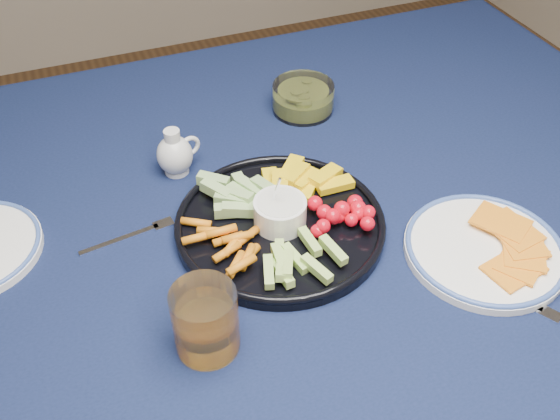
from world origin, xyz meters
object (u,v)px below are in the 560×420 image
object	(u,v)px
dining_table	(237,249)
cheese_plate	(485,248)
creamer_pitcher	(175,154)
pickle_bowl	(303,99)
crudite_platter	(279,220)
juice_tumbler	(206,324)

from	to	relation	value
dining_table	cheese_plate	size ratio (longest dim) A/B	7.10
creamer_pitcher	pickle_bowl	xyz separation A→B (m)	(0.27, 0.10, -0.01)
crudite_platter	pickle_bowl	size ratio (longest dim) A/B	2.75
crudite_platter	dining_table	bearing A→B (deg)	128.48
dining_table	cheese_plate	distance (m)	0.40
dining_table	juice_tumbler	distance (m)	0.29
crudite_platter	cheese_plate	size ratio (longest dim) A/B	1.37
pickle_bowl	cheese_plate	xyz separation A→B (m)	(0.10, -0.45, -0.01)
dining_table	creamer_pitcher	world-z (taller)	creamer_pitcher
creamer_pitcher	pickle_bowl	distance (m)	0.29
juice_tumbler	pickle_bowl	bearing A→B (deg)	54.62
dining_table	juice_tumbler	bearing A→B (deg)	-115.74
dining_table	juice_tumbler	xyz separation A→B (m)	(-0.11, -0.23, 0.13)
dining_table	cheese_plate	bearing A→B (deg)	-35.20
crudite_platter	juice_tumbler	size ratio (longest dim) A/B	3.28
dining_table	creamer_pitcher	size ratio (longest dim) A/B	19.73
dining_table	pickle_bowl	world-z (taller)	pickle_bowl
dining_table	cheese_plate	xyz separation A→B (m)	(0.31, -0.22, 0.10)
crudite_platter	cheese_plate	distance (m)	0.31
creamer_pitcher	cheese_plate	distance (m)	0.51
cheese_plate	dining_table	bearing A→B (deg)	144.80
dining_table	crudite_platter	world-z (taller)	crudite_platter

